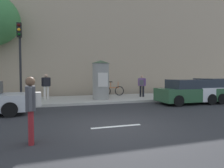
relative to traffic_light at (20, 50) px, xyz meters
The scene contains 12 objects.
ground_plane 7.07m from the traffic_light, 55.36° to the right, with size 80.00×80.00×0.00m, color #2B2B2D.
sidewalk_curb 5.02m from the traffic_light, 25.90° to the left, with size 36.00×4.00×0.15m, color #B2ADA3.
lane_markings 7.07m from the traffic_light, 55.36° to the right, with size 25.80×0.16×0.01m.
building_backdrop 8.07m from the traffic_light, 61.82° to the left, with size 36.00×5.00×11.22m, color tan.
traffic_light is the anchor object (origin of this frame).
poster_column 5.12m from the traffic_light, 13.42° to the left, with size 1.19×1.19×2.56m.
pedestrian_with_bag 6.59m from the traffic_light, 81.13° to the right, with size 0.40×0.59×1.75m.
pedestrian_with_backpack 3.21m from the traffic_light, 59.75° to the left, with size 0.57×0.35×1.67m.
pedestrian_near_pole 8.29m from the traffic_light, 10.71° to the left, with size 0.51×0.51×1.58m.
bicycle_leaning 7.23m from the traffic_light, 25.18° to the left, with size 1.77×0.21×1.09m.
parked_car_red 10.15m from the traffic_light, ahead, with size 4.33×1.87×1.48m.
parked_car_blue 12.31m from the traffic_light, ahead, with size 4.31×1.97×1.53m.
Camera 1 is at (-2.25, -6.53, 1.82)m, focal length 32.39 mm.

